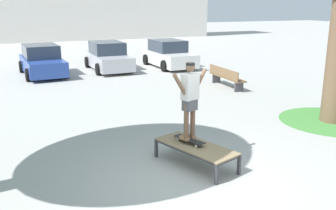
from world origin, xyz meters
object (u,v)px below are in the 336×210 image
Objects in this scene: car_white at (168,55)px; park_bench at (226,77)px; skateboard at (189,140)px; skater at (190,96)px; car_silver at (108,57)px; skate_box at (196,147)px; car_blue at (42,61)px.

car_white is 1.75× the size of park_bench.
skateboard is 0.48× the size of skater.
car_white reaches higher than skateboard.
car_silver is at bearing 83.22° from skater.
car_silver reaches higher than skate_box.
car_white is 5.93m from park_bench.
skateboard is at bearing -96.78° from car_silver.
car_blue is (-1.95, 12.69, 0.28)m from skate_box.
skater reaches higher than skateboard.
car_silver and car_white have the same top height.
skate_box is 2.49× the size of skateboard.
skater reaches higher than car_blue.
car_blue is at bearing 98.58° from skater.
skater is (-0.00, 0.00, 0.99)m from skateboard.
car_white is at bearing -1.28° from car_blue.
car_white is (6.78, -0.15, 0.00)m from car_blue.
park_bench is (4.99, 6.43, -1.08)m from skater.
car_silver reaches higher than park_bench.
skater is at bearing 109.52° from skateboard.
skater reaches higher than park_bench.
skate_box is 0.48× the size of car_blue.
skateboard is 0.19× the size of car_white.
car_blue is 6.79m from car_white.
skateboard is at bearing -70.48° from skater.
car_blue and car_silver have the same top height.
skateboard is 13.29m from car_white.
car_white is (4.84, 12.54, 0.28)m from skate_box.
park_bench is (3.48, -6.26, -0.24)m from car_silver.
car_blue is (-1.89, 12.50, -0.84)m from skater.
skate_box is at bearing -96.41° from car_silver.
skateboard is 12.64m from car_blue.
car_blue is 1.78× the size of park_bench.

